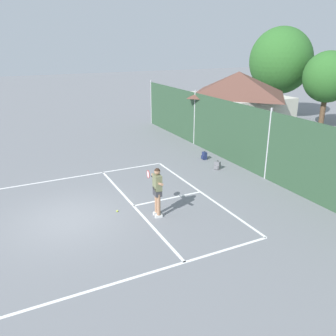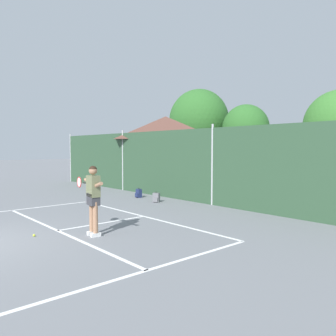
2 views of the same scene
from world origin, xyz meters
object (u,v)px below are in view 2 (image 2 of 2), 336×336
tennis_player (93,194)px  backpack_navy (139,193)px  tennis_ball (34,235)px  backpack_grey (156,198)px

tennis_player → backpack_navy: bearing=133.8°
tennis_ball → backpack_grey: (-2.22, 5.95, 0.16)m
backpack_navy → backpack_grey: (1.62, -0.26, 0.00)m
tennis_ball → backpack_navy: (-3.84, 6.21, 0.16)m
backpack_navy → tennis_player: bearing=-46.2°
backpack_grey → tennis_player: bearing=-56.2°
tennis_player → tennis_ball: 1.88m
tennis_player → backpack_grey: tennis_player is taller
tennis_ball → backpack_navy: size_ratio=0.14×
tennis_player → tennis_ball: tennis_player is taller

